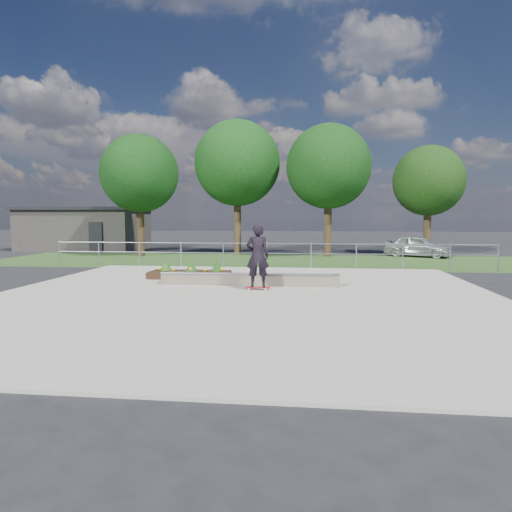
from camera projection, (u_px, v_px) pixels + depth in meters
The scene contains 13 objects.
ground at pixel (243, 298), 13.32m from camera, with size 120.00×120.00×0.00m, color black.
grass_verge at pixel (273, 261), 24.21m from camera, with size 30.00×8.00×0.02m, color #2A4B1E.
concrete_slab at pixel (243, 297), 13.32m from camera, with size 15.00×15.00×0.06m, color #A5A192.
fence at pixel (267, 252), 20.68m from camera, with size 20.06×0.06×1.20m.
building at pixel (85, 228), 32.59m from camera, with size 8.40×5.40×3.00m.
tree_far_left at pixel (139, 174), 26.67m from camera, with size 4.55×4.55×7.15m.
tree_mid_left at pixel (237, 163), 27.96m from camera, with size 5.25×5.25×8.25m.
tree_mid_right at pixel (329, 167), 26.38m from camera, with size 4.90×4.90×7.70m.
tree_far_right at pixel (429, 181), 27.25m from camera, with size 4.20×4.20×6.60m.
grind_ledge at pixel (249, 279), 15.34m from camera, with size 6.00×0.44×0.43m.
planter_bed at pixel (190, 273), 17.20m from camera, with size 3.00×1.20×0.61m.
skateboarder at pixel (258, 256), 14.35m from camera, with size 0.80×0.55×2.08m.
parked_car at pixel (418, 246), 26.57m from camera, with size 1.51×3.76×1.28m, color #B2B7BC.
Camera 1 is at (1.87, -13.04, 2.38)m, focal length 32.00 mm.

